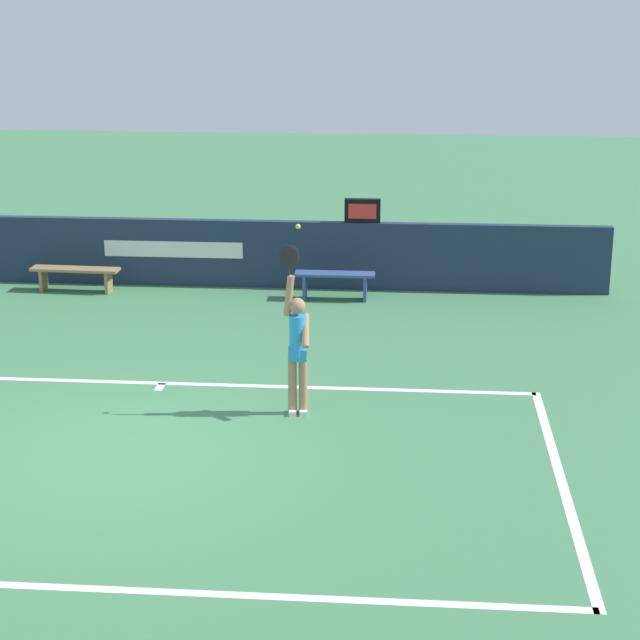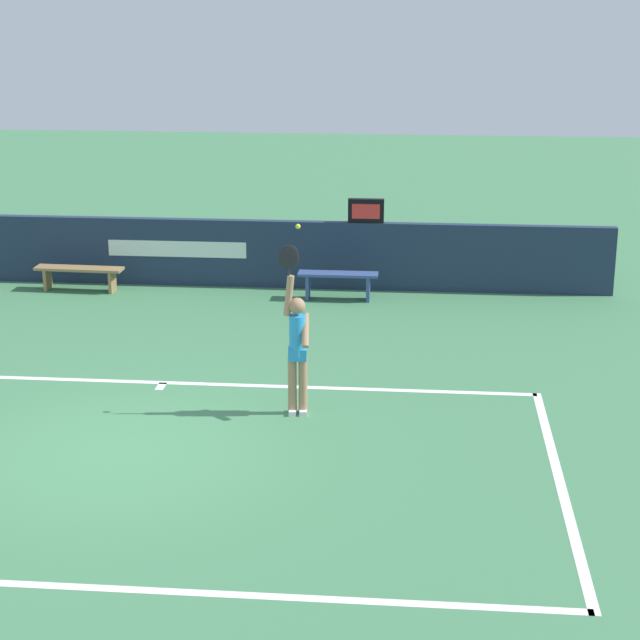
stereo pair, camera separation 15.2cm
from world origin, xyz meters
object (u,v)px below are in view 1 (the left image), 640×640
(tennis_ball, at_px, (298,226))
(courtside_bench_far, at_px, (75,273))
(speed_display, at_px, (362,211))
(courtside_bench_near, at_px, (335,279))
(tennis_player, at_px, (297,345))

(tennis_ball, relative_size, courtside_bench_far, 0.04)
(courtside_bench_far, bearing_deg, speed_display, 6.61)
(courtside_bench_near, bearing_deg, tennis_ball, -91.11)
(tennis_ball, relative_size, courtside_bench_near, 0.05)
(tennis_player, relative_size, courtside_bench_far, 1.40)
(speed_display, xyz_separation_m, courtside_bench_near, (-0.46, -0.79, -1.14))
(tennis_player, bearing_deg, courtside_bench_far, 129.67)
(courtside_bench_far, bearing_deg, courtside_bench_near, -1.89)
(tennis_player, bearing_deg, courtside_bench_near, 88.77)
(speed_display, bearing_deg, tennis_player, -95.18)
(speed_display, xyz_separation_m, tennis_player, (-0.59, -6.46, -0.54))
(speed_display, bearing_deg, tennis_ball, -95.12)
(courtside_bench_near, bearing_deg, speed_display, 59.65)
(courtside_bench_near, height_order, courtside_bench_far, courtside_bench_near)
(tennis_ball, distance_m, courtside_bench_near, 6.02)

